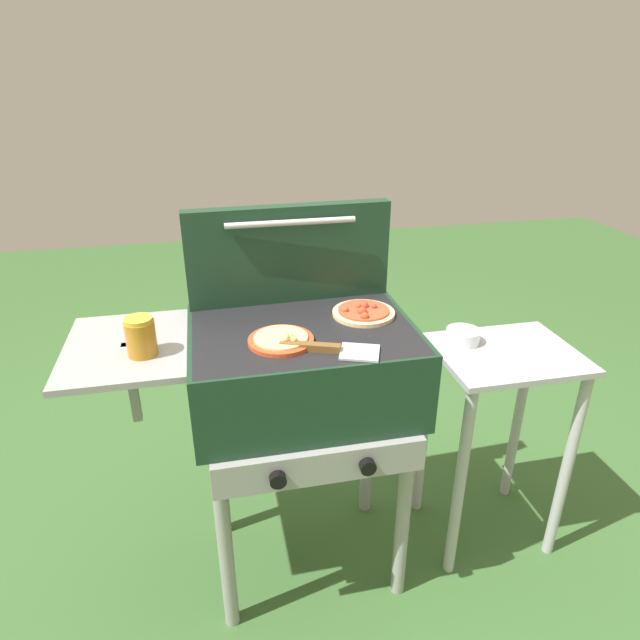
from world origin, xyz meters
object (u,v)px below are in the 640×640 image
(pizza_cheese, at_px, (281,340))
(grill, at_px, (299,373))
(spatula, at_px, (330,349))
(pizza_pepperoni, at_px, (363,312))
(topping_bowl_near, at_px, (463,337))
(sauce_jar, at_px, (141,337))
(prep_table, at_px, (498,408))

(pizza_cheese, bearing_deg, grill, 51.25)
(pizza_cheese, relative_size, spatula, 0.67)
(pizza_pepperoni, relative_size, spatula, 0.70)
(grill, distance_m, topping_bowl_near, 0.57)
(pizza_cheese, xyz_separation_m, sauce_jar, (-0.36, 0.01, 0.04))
(pizza_pepperoni, bearing_deg, prep_table, -5.91)
(pizza_pepperoni, xyz_separation_m, topping_bowl_near, (0.35, 0.04, -0.14))
(spatula, relative_size, prep_table, 0.35)
(sauce_jar, relative_size, prep_table, 0.14)
(sauce_jar, height_order, spatula, sauce_jar)
(pizza_cheese, distance_m, prep_table, 0.83)
(pizza_pepperoni, height_order, topping_bowl_near, pizza_pepperoni)
(pizza_pepperoni, relative_size, prep_table, 0.25)
(spatula, distance_m, topping_bowl_near, 0.57)
(grill, relative_size, pizza_cheese, 5.42)
(grill, relative_size, prep_table, 1.28)
(pizza_pepperoni, bearing_deg, topping_bowl_near, 6.31)
(pizza_cheese, bearing_deg, prep_table, 6.02)
(pizza_cheese, bearing_deg, pizza_pepperoni, 25.39)
(grill, xyz_separation_m, prep_table, (0.67, 0.00, -0.22))
(grill, bearing_deg, pizza_cheese, -128.75)
(topping_bowl_near, bearing_deg, pizza_pepperoni, -173.69)
(topping_bowl_near, bearing_deg, spatula, -154.33)
(pizza_cheese, distance_m, sauce_jar, 0.36)
(pizza_pepperoni, xyz_separation_m, prep_table, (0.47, -0.05, -0.37))
(grill, height_order, pizza_cheese, pizza_cheese)
(grill, xyz_separation_m, pizza_pepperoni, (0.21, 0.05, 0.15))
(spatula, bearing_deg, prep_table, 13.99)
(sauce_jar, bearing_deg, grill, 8.46)
(pizza_cheese, bearing_deg, sauce_jar, 178.22)
(grill, bearing_deg, spatula, -68.50)
(sauce_jar, bearing_deg, pizza_cheese, -1.78)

